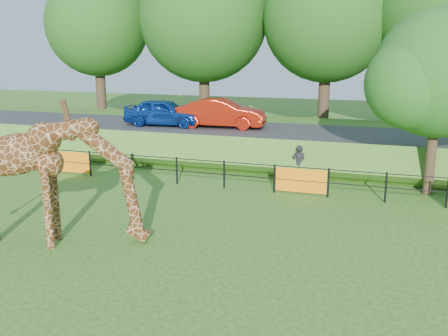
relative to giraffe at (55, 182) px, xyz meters
The scene contains 10 objects.
ground 3.34m from the giraffe, 23.91° to the right, with size 90.00×90.00×0.00m, color #2E6118.
giraffe is the anchor object (origin of this frame).
perimeter_fence 7.43m from the giraffe, 69.34° to the left, with size 28.07×0.10×1.10m, color black, non-canonical shape.
embankment 14.63m from the giraffe, 79.80° to the left, with size 40.00×9.00×1.30m, color #2E6118.
road 13.12m from the giraffe, 78.63° to the left, with size 40.00×5.00×0.12m, color #2C2C2E.
car_blue 12.71m from the giraffe, 101.46° to the left, with size 1.65×4.10×1.40m, color #1440A7.
car_red 12.78m from the giraffe, 87.77° to the left, with size 1.55×4.44×1.46m, color red.
visitor 10.25m from the giraffe, 59.64° to the left, with size 0.55×0.36×1.51m, color black.
tree_east 13.49m from the giraffe, 39.81° to the left, with size 5.40×4.71×6.76m.
bg_tree_line 22.00m from the giraffe, 77.89° to the left, with size 37.30×8.80×11.82m.
Camera 1 is at (5.86, -9.85, 5.30)m, focal length 40.00 mm.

